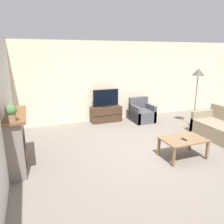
# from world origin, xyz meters

# --- Properties ---
(ground_plane) EXTENTS (24.00, 24.00, 0.00)m
(ground_plane) POSITION_xyz_m (0.00, 0.00, 0.00)
(ground_plane) COLOR slate
(wall_back) EXTENTS (12.00, 0.06, 2.70)m
(wall_back) POSITION_xyz_m (0.00, 2.98, 1.35)
(wall_back) COLOR beige
(wall_back) RESTS_ON ground
(fireplace) EXTENTS (0.42, 1.33, 1.16)m
(fireplace) POSITION_xyz_m (-2.87, 0.42, 0.59)
(fireplace) COLOR slate
(fireplace) RESTS_ON ground
(mantel_vase_left) EXTENTS (0.10, 0.10, 0.24)m
(mantel_vase_left) POSITION_xyz_m (-2.86, 0.02, 1.27)
(mantel_vase_left) COLOR #994C3D
(mantel_vase_left) RESTS_ON fireplace
(mantel_clock) EXTENTS (0.08, 0.11, 0.15)m
(mantel_clock) POSITION_xyz_m (-2.85, 0.55, 1.23)
(mantel_clock) COLOR brown
(mantel_clock) RESTS_ON fireplace
(potted_plant) EXTENTS (0.19, 0.19, 0.31)m
(potted_plant) POSITION_xyz_m (-2.86, -0.15, 1.33)
(potted_plant) COLOR #936B4C
(potted_plant) RESTS_ON fireplace
(tv_stand) EXTENTS (1.06, 0.41, 0.54)m
(tv_stand) POSITION_xyz_m (-0.13, 2.71, 0.27)
(tv_stand) COLOR #422D1E
(tv_stand) RESTS_ON ground
(tv) EXTENTS (0.89, 0.18, 0.59)m
(tv) POSITION_xyz_m (-0.13, 2.71, 0.81)
(tv) COLOR black
(tv) RESTS_ON tv_stand
(armchair) EXTENTS (0.70, 0.76, 0.80)m
(armchair) POSITION_xyz_m (1.06, 2.33, 0.27)
(armchair) COLOR #4C4C51
(armchair) RESTS_ON ground
(coffee_table) EXTENTS (0.97, 0.64, 0.46)m
(coffee_table) POSITION_xyz_m (0.60, -0.46, 0.40)
(coffee_table) COLOR brown
(coffee_table) RESTS_ON ground
(remote) EXTENTS (0.06, 0.15, 0.02)m
(remote) POSITION_xyz_m (0.57, -0.51, 0.47)
(remote) COLOR black
(remote) RESTS_ON coffee_table
(floor_lamp) EXTENTS (0.36, 0.36, 1.86)m
(floor_lamp) POSITION_xyz_m (2.41, 1.28, 1.63)
(floor_lamp) COLOR black
(floor_lamp) RESTS_ON ground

